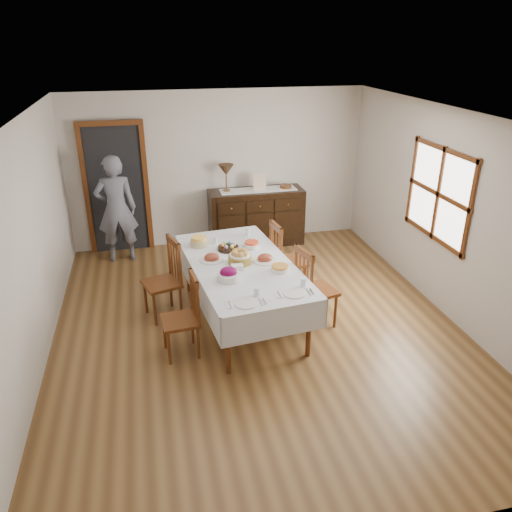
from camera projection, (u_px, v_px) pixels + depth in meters
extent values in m
plane|color=brown|center=(258.00, 327.00, 6.32)|extent=(6.00, 6.00, 0.00)
cube|color=silver|center=(258.00, 117.00, 5.26)|extent=(5.00, 6.00, 0.02)
cube|color=beige|center=(219.00, 169.00, 8.46)|extent=(5.00, 0.02, 2.60)
cube|color=beige|center=(365.00, 403.00, 3.12)|extent=(5.00, 0.02, 2.60)
cube|color=beige|center=(29.00, 251.00, 5.29)|extent=(0.02, 6.00, 2.60)
cube|color=beige|center=(451.00, 216.00, 6.29)|extent=(0.02, 6.00, 2.60)
cube|color=white|center=(439.00, 194.00, 6.47)|extent=(0.02, 1.30, 1.10)
cube|color=#572A11|center=(438.00, 194.00, 6.47)|extent=(0.03, 1.46, 1.26)
cube|color=black|center=(117.00, 190.00, 8.19)|extent=(0.90, 0.06, 2.10)
cube|color=#572A11|center=(117.00, 191.00, 8.17)|extent=(1.04, 0.08, 2.18)
cube|color=silver|center=(241.00, 265.00, 6.17)|extent=(1.42, 2.44, 0.04)
cylinder|color=#572A11|center=(228.00, 344.00, 5.33)|extent=(0.06, 0.06, 0.75)
cylinder|color=#572A11|center=(309.00, 328.00, 5.62)|extent=(0.06, 0.06, 0.75)
cylinder|color=#572A11|center=(188.00, 268.00, 7.06)|extent=(0.06, 0.06, 0.75)
cylinder|color=#572A11|center=(251.00, 258.00, 7.35)|extent=(0.06, 0.06, 0.75)
cube|color=silver|center=(195.00, 283.00, 6.05)|extent=(0.29, 2.35, 0.36)
cube|color=silver|center=(285.00, 269.00, 6.41)|extent=(0.29, 2.35, 0.36)
cube|color=silver|center=(276.00, 323.00, 5.22)|extent=(1.20, 0.16, 0.36)
cube|color=silver|center=(217.00, 242.00, 7.24)|extent=(1.20, 0.16, 0.36)
cube|color=#572A11|center=(180.00, 321.00, 5.64)|extent=(0.45, 0.45, 0.04)
cylinder|color=#572A11|center=(165.00, 333.00, 5.83)|extent=(0.04, 0.04, 0.42)
cylinder|color=#572A11|center=(169.00, 348.00, 5.54)|extent=(0.04, 0.04, 0.42)
cylinder|color=#572A11|center=(192.00, 328.00, 5.92)|extent=(0.04, 0.04, 0.42)
cylinder|color=#572A11|center=(198.00, 343.00, 5.63)|extent=(0.04, 0.04, 0.42)
cylinder|color=#572A11|center=(192.00, 290.00, 5.73)|extent=(0.04, 0.04, 0.55)
cylinder|color=#572A11|center=(198.00, 304.00, 5.43)|extent=(0.04, 0.04, 0.55)
cube|color=#572A11|center=(194.00, 278.00, 5.48)|extent=(0.08, 0.39, 0.08)
cylinder|color=#572A11|center=(193.00, 295.00, 5.66)|extent=(0.02, 0.02, 0.45)
cylinder|color=#572A11|center=(195.00, 299.00, 5.59)|extent=(0.02, 0.02, 0.45)
cylinder|color=#572A11|center=(197.00, 302.00, 5.51)|extent=(0.02, 0.02, 0.45)
cube|color=#572A11|center=(162.00, 284.00, 6.41)|extent=(0.55, 0.55, 0.04)
cylinder|color=#572A11|center=(146.00, 298.00, 6.56)|extent=(0.04, 0.04, 0.45)
cylinder|color=#572A11|center=(155.00, 310.00, 6.29)|extent=(0.04, 0.04, 0.45)
cylinder|color=#572A11|center=(171.00, 292.00, 6.73)|extent=(0.04, 0.04, 0.45)
cylinder|color=#572A11|center=(181.00, 303.00, 6.45)|extent=(0.04, 0.04, 0.45)
cylinder|color=#572A11|center=(169.00, 255.00, 6.52)|extent=(0.04, 0.04, 0.58)
cylinder|color=#572A11|center=(180.00, 265.00, 6.23)|extent=(0.04, 0.04, 0.58)
cube|color=#572A11|center=(173.00, 242.00, 6.27)|extent=(0.16, 0.41, 0.08)
cylinder|color=#572A11|center=(172.00, 259.00, 6.46)|extent=(0.02, 0.02, 0.48)
cylinder|color=#572A11|center=(175.00, 261.00, 6.39)|extent=(0.02, 0.02, 0.48)
cylinder|color=#572A11|center=(177.00, 264.00, 6.31)|extent=(0.02, 0.02, 0.48)
cube|color=#572A11|center=(317.00, 291.00, 6.22)|extent=(0.53, 0.53, 0.04)
cylinder|color=#572A11|center=(335.00, 311.00, 6.24)|extent=(0.04, 0.04, 0.45)
cylinder|color=#572A11|center=(320.00, 299.00, 6.54)|extent=(0.04, 0.04, 0.45)
cylinder|color=#572A11|center=(311.00, 318.00, 6.10)|extent=(0.04, 0.04, 0.45)
cylinder|color=#572A11|center=(296.00, 304.00, 6.40)|extent=(0.04, 0.04, 0.45)
cylinder|color=#572A11|center=(312.00, 279.00, 5.86)|extent=(0.04, 0.04, 0.59)
cylinder|color=#572A11|center=(296.00, 266.00, 6.18)|extent=(0.04, 0.04, 0.59)
cube|color=#572A11|center=(304.00, 253.00, 5.92)|extent=(0.13, 0.42, 0.08)
cylinder|color=#572A11|center=(307.00, 277.00, 5.95)|extent=(0.02, 0.02, 0.48)
cylinder|color=#572A11|center=(303.00, 274.00, 6.03)|extent=(0.02, 0.02, 0.48)
cylinder|color=#572A11|center=(300.00, 271.00, 6.11)|extent=(0.02, 0.02, 0.48)
cube|color=#572A11|center=(289.00, 262.00, 7.00)|extent=(0.49, 0.49, 0.04)
cylinder|color=#572A11|center=(305.00, 281.00, 7.00)|extent=(0.04, 0.04, 0.45)
cylinder|color=#572A11|center=(295.00, 270.00, 7.31)|extent=(0.04, 0.04, 0.45)
cylinder|color=#572A11|center=(281.00, 285.00, 6.90)|extent=(0.04, 0.04, 0.45)
cylinder|color=#572A11|center=(272.00, 274.00, 7.21)|extent=(0.04, 0.04, 0.45)
cylinder|color=#572A11|center=(281.00, 249.00, 6.66)|extent=(0.04, 0.04, 0.59)
cylinder|color=#572A11|center=(271.00, 239.00, 6.99)|extent=(0.04, 0.04, 0.59)
cube|color=#572A11|center=(276.00, 227.00, 6.72)|extent=(0.09, 0.42, 0.08)
cylinder|color=#572A11|center=(278.00, 248.00, 6.75)|extent=(0.02, 0.02, 0.49)
cylinder|color=#572A11|center=(276.00, 246.00, 6.83)|extent=(0.02, 0.02, 0.49)
cylinder|color=#572A11|center=(273.00, 243.00, 6.91)|extent=(0.02, 0.02, 0.49)
cube|color=black|center=(256.00, 217.00, 8.66)|extent=(1.62, 0.54, 0.97)
cube|color=black|center=(231.00, 208.00, 8.20)|extent=(0.45, 0.02, 0.19)
sphere|color=brown|center=(231.00, 209.00, 8.18)|extent=(0.03, 0.03, 0.03)
cube|color=black|center=(260.00, 206.00, 8.30)|extent=(0.45, 0.02, 0.19)
sphere|color=brown|center=(260.00, 207.00, 8.28)|extent=(0.03, 0.03, 0.03)
cube|color=black|center=(288.00, 204.00, 8.39)|extent=(0.45, 0.02, 0.19)
sphere|color=brown|center=(288.00, 205.00, 8.37)|extent=(0.03, 0.03, 0.03)
imported|color=slate|center=(116.00, 206.00, 7.85)|extent=(0.60, 0.40, 1.85)
cylinder|color=olive|center=(240.00, 259.00, 6.14)|extent=(0.29, 0.29, 0.10)
cylinder|color=white|center=(240.00, 255.00, 6.12)|extent=(0.26, 0.26, 0.02)
sphere|color=#B98240|center=(246.00, 252.00, 6.12)|extent=(0.08, 0.08, 0.08)
sphere|color=#B98240|center=(243.00, 251.00, 6.16)|extent=(0.08, 0.08, 0.08)
sphere|color=#B98240|center=(239.00, 250.00, 6.17)|extent=(0.08, 0.08, 0.08)
sphere|color=#B98240|center=(235.00, 251.00, 6.14)|extent=(0.08, 0.08, 0.08)
sphere|color=#B98240|center=(234.00, 253.00, 6.09)|extent=(0.08, 0.08, 0.08)
sphere|color=#B98240|center=(236.00, 255.00, 6.05)|extent=(0.08, 0.08, 0.08)
sphere|color=#B98240|center=(241.00, 255.00, 6.04)|extent=(0.08, 0.08, 0.08)
sphere|color=#B98240|center=(245.00, 254.00, 6.07)|extent=(0.08, 0.08, 0.08)
cylinder|color=black|center=(228.00, 248.00, 6.53)|extent=(0.28, 0.28, 0.04)
ellipsoid|color=pink|center=(234.00, 244.00, 6.53)|extent=(0.05, 0.05, 0.06)
ellipsoid|color=#5BA5D8|center=(230.00, 243.00, 6.58)|extent=(0.05, 0.05, 0.06)
ellipsoid|color=#8BC568|center=(224.00, 243.00, 6.56)|extent=(0.05, 0.05, 0.06)
ellipsoid|color=orange|center=(222.00, 245.00, 6.50)|extent=(0.05, 0.05, 0.06)
ellipsoid|color=#B985C4|center=(226.00, 247.00, 6.45)|extent=(0.05, 0.05, 0.06)
ellipsoid|color=#E8EE61|center=(232.00, 247.00, 6.46)|extent=(0.05, 0.05, 0.06)
cylinder|color=silver|center=(212.00, 260.00, 6.24)|extent=(0.30, 0.30, 0.02)
ellipsoid|color=maroon|center=(212.00, 257.00, 6.22)|extent=(0.19, 0.16, 0.11)
cylinder|color=silver|center=(265.00, 260.00, 6.22)|extent=(0.31, 0.31, 0.02)
ellipsoid|color=maroon|center=(265.00, 258.00, 6.21)|extent=(0.19, 0.16, 0.11)
cylinder|color=silver|center=(229.00, 277.00, 5.73)|extent=(0.27, 0.27, 0.08)
ellipsoid|color=#65063C|center=(228.00, 272.00, 5.71)|extent=(0.20, 0.17, 0.11)
cylinder|color=silver|center=(252.00, 245.00, 6.60)|extent=(0.23, 0.23, 0.05)
cylinder|color=#EC4621|center=(252.00, 242.00, 6.59)|extent=(0.18, 0.18, 0.03)
cylinder|color=tan|center=(199.00, 243.00, 6.65)|extent=(0.23, 0.23, 0.09)
cylinder|color=#FCC049|center=(199.00, 238.00, 6.62)|extent=(0.20, 0.20, 0.04)
cylinder|color=silver|center=(280.00, 269.00, 5.96)|extent=(0.22, 0.22, 0.04)
cylinder|color=gold|center=(280.00, 266.00, 5.94)|extent=(0.20, 0.20, 0.02)
cube|color=silver|center=(237.00, 267.00, 5.97)|extent=(0.15, 0.11, 0.07)
cylinder|color=silver|center=(246.00, 303.00, 5.24)|extent=(0.25, 0.25, 0.01)
cube|color=white|center=(230.00, 305.00, 5.20)|extent=(0.09, 0.13, 0.01)
cube|color=silver|center=(230.00, 305.00, 5.20)|extent=(0.03, 0.16, 0.01)
cube|color=silver|center=(261.00, 302.00, 5.27)|extent=(0.03, 0.18, 0.01)
cube|color=silver|center=(265.00, 301.00, 5.28)|extent=(0.03, 0.14, 0.01)
cylinder|color=white|center=(257.00, 291.00, 5.38)|extent=(0.07, 0.07, 0.10)
cylinder|color=silver|center=(294.00, 293.00, 5.44)|extent=(0.25, 0.25, 0.01)
cube|color=white|center=(279.00, 295.00, 5.41)|extent=(0.09, 0.13, 0.01)
cube|color=silver|center=(279.00, 295.00, 5.40)|extent=(0.03, 0.16, 0.01)
cube|color=silver|center=(308.00, 292.00, 5.47)|extent=(0.03, 0.18, 0.01)
cube|color=silver|center=(312.00, 292.00, 5.48)|extent=(0.03, 0.14, 0.01)
cylinder|color=white|center=(303.00, 282.00, 5.58)|extent=(0.07, 0.07, 0.10)
cylinder|color=white|center=(215.00, 240.00, 6.72)|extent=(0.06, 0.06, 0.10)
cylinder|color=white|center=(248.00, 232.00, 6.98)|extent=(0.07, 0.07, 0.11)
cube|color=white|center=(258.00, 190.00, 8.48)|extent=(1.30, 0.35, 0.01)
cylinder|color=brown|center=(227.00, 191.00, 8.39)|extent=(0.12, 0.12, 0.03)
cylinder|color=brown|center=(226.00, 182.00, 8.34)|extent=(0.02, 0.02, 0.25)
cone|color=#432E1C|center=(226.00, 170.00, 8.25)|extent=(0.26, 0.26, 0.18)
cube|color=#CDB095|center=(259.00, 182.00, 8.39)|extent=(0.22, 0.08, 0.28)
cylinder|color=#572A11|center=(286.00, 187.00, 8.56)|extent=(0.20, 0.20, 0.06)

